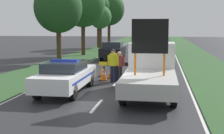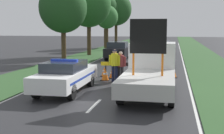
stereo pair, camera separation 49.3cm
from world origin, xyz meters
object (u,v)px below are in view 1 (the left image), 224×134
at_px(work_truck, 151,69).
at_px(traffic_cone_lane_edge, 79,72).
at_px(police_officer, 113,63).
at_px(traffic_cone_centre_front, 170,71).
at_px(road_barrier, 123,65).
at_px(traffic_cone_near_police, 102,72).
at_px(roadside_tree_near_left, 58,8).
at_px(queued_car_sedan_black, 113,50).
at_px(roadside_tree_mid_right, 83,4).
at_px(traffic_cone_behind_barrier, 104,74).
at_px(roadside_tree_mid_left, 100,17).
at_px(pedestrian_civilian, 119,64).
at_px(roadside_tree_near_right, 98,10).
at_px(roadside_tree_far_left, 109,9).
at_px(queued_car_van_white, 158,58).
at_px(police_car, 66,76).
at_px(traffic_cone_near_truck, 110,74).
at_px(queued_car_suv_grey, 156,47).

bearing_deg(work_truck, traffic_cone_lane_edge, -37.65).
distance_m(police_officer, traffic_cone_centre_front, 3.84).
relative_size(road_barrier, traffic_cone_near_police, 4.74).
bearing_deg(road_barrier, roadside_tree_near_left, 129.08).
relative_size(queued_car_sedan_black, roadside_tree_mid_right, 0.54).
height_order(queued_car_sedan_black, roadside_tree_near_left, roadside_tree_near_left).
distance_m(traffic_cone_behind_barrier, queued_car_sedan_black, 11.21).
bearing_deg(roadside_tree_mid_left, pedestrian_civilian, -75.92).
bearing_deg(roadside_tree_near_right, roadside_tree_far_left, 57.16).
bearing_deg(traffic_cone_near_police, road_barrier, -36.45).
xyz_separation_m(traffic_cone_behind_barrier, queued_car_van_white, (2.94, 5.79, 0.39)).
relative_size(pedestrian_civilian, traffic_cone_centre_front, 2.29).
bearing_deg(work_truck, traffic_cone_near_police, -52.21).
bearing_deg(roadside_tree_near_left, queued_car_sedan_black, 37.31).
xyz_separation_m(police_car, traffic_cone_near_police, (0.77, 4.80, -0.48)).
xyz_separation_m(police_car, roadside_tree_mid_right, (-3.89, 18.25, 4.59)).
xyz_separation_m(traffic_cone_near_police, traffic_cone_near_truck, (0.59, -0.58, -0.03)).
relative_size(police_car, pedestrian_civilian, 2.97).
distance_m(roadside_tree_mid_right, roadside_tree_far_left, 13.10).
bearing_deg(traffic_cone_near_truck, queued_car_sedan_black, 98.19).
bearing_deg(roadside_tree_near_right, queued_car_sedan_black, -73.32).
relative_size(work_truck, queued_car_van_white, 1.44).
relative_size(traffic_cone_near_truck, queued_car_van_white, 0.13).
height_order(police_officer, roadside_tree_near_left, roadside_tree_near_left).
xyz_separation_m(road_barrier, queued_car_sedan_black, (-2.33, 10.78, 0.01)).
relative_size(traffic_cone_centre_front, roadside_tree_near_right, 0.10).
xyz_separation_m(queued_car_sedan_black, queued_car_suv_grey, (3.80, 5.70, -0.06)).
xyz_separation_m(queued_car_suv_grey, roadside_tree_far_left, (-7.08, 11.12, 4.67)).
distance_m(traffic_cone_centre_front, queued_car_suv_grey, 15.10).
bearing_deg(queued_car_suv_grey, queued_car_sedan_black, 56.35).
bearing_deg(queued_car_sedan_black, traffic_cone_behind_barrier, 96.44).
bearing_deg(queued_car_sedan_black, roadside_tree_mid_right, -44.73).
xyz_separation_m(pedestrian_civilian, traffic_cone_centre_front, (2.84, 1.93, -0.62)).
distance_m(police_officer, roadside_tree_mid_right, 16.73).
xyz_separation_m(police_car, roadside_tree_near_left, (-4.22, 11.40, 3.78)).
xyz_separation_m(queued_car_van_white, roadside_tree_far_left, (-7.48, 22.15, 4.73)).
distance_m(police_officer, traffic_cone_behind_barrier, 0.99).
relative_size(traffic_cone_near_truck, traffic_cone_behind_barrier, 0.78).
xyz_separation_m(traffic_cone_near_police, traffic_cone_centre_front, (4.12, 0.38, 0.07)).
distance_m(police_car, queued_car_suv_grey, 20.56).
relative_size(work_truck, roadside_tree_near_right, 0.81).
bearing_deg(police_car, roadside_tree_mid_left, 97.19).
distance_m(road_barrier, roadside_tree_mid_left, 22.24).
xyz_separation_m(police_officer, roadside_tree_far_left, (-5.14, 28.24, 4.40)).
xyz_separation_m(traffic_cone_behind_barrier, traffic_cone_lane_edge, (-1.67, 0.78, -0.02)).
relative_size(police_car, traffic_cone_near_truck, 9.34).
bearing_deg(roadside_tree_near_left, queued_car_suv_grey, 48.19).
distance_m(police_officer, traffic_cone_lane_edge, 2.62).
bearing_deg(queued_car_sedan_black, traffic_cone_lane_edge, 87.69).
distance_m(traffic_cone_lane_edge, roadside_tree_far_left, 27.80).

